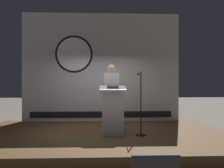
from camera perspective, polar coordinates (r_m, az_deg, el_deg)
The scene contains 6 objects.
ground_plane at distance 6.07m, azimuth -2.73°, elevation -14.62°, with size 40.00×40.00×0.00m, color #6B6056.
stage_platform at distance 6.04m, azimuth -2.73°, elevation -13.25°, with size 6.40×4.00×0.30m, color brown.
banner_display at distance 7.74m, azimuth -2.82°, elevation 4.12°, with size 5.21×0.12×3.59m.
podium at distance 5.69m, azimuth 0.17°, elevation -6.54°, with size 0.64×0.50×1.19m.
speaker_person at distance 6.14m, azimuth -0.10°, elevation -3.14°, with size 0.40×0.26×1.75m.
microphone_stand at distance 5.67m, azimuth 7.05°, elevation -6.96°, with size 0.24×0.55×1.54m.
Camera 1 is at (0.03, -5.87, 1.54)m, focal length 37.04 mm.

